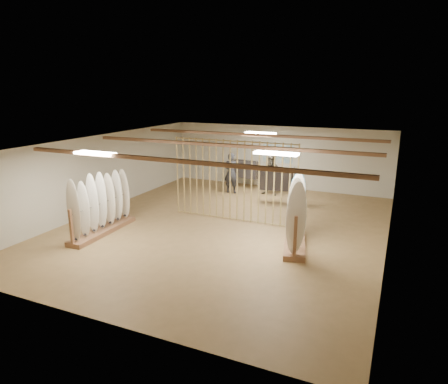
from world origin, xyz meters
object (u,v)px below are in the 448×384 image
at_px(shopper_a, 231,170).
at_px(rack_right, 296,223).
at_px(clothing_rack_a, 246,169).
at_px(rack_left, 102,213).
at_px(clothing_rack_b, 276,180).
at_px(shopper_b, 272,173).

bearing_deg(shopper_a, rack_right, 125.67).
height_order(clothing_rack_a, shopper_a, shopper_a).
relative_size(rack_right, clothing_rack_a, 1.72).
bearing_deg(rack_right, rack_left, 179.80).
xyz_separation_m(rack_right, clothing_rack_a, (-3.80, 5.90, 0.15)).
distance_m(clothing_rack_a, shopper_a, 1.09).
distance_m(clothing_rack_b, shopper_b, 1.15).
bearing_deg(clothing_rack_b, clothing_rack_a, 129.41).
bearing_deg(rack_right, clothing_rack_b, 100.61).
relative_size(rack_right, shopper_b, 1.16).
height_order(rack_left, clothing_rack_a, rack_left).
bearing_deg(shopper_b, rack_right, -59.14).
distance_m(rack_left, clothing_rack_b, 6.81).
bearing_deg(shopper_b, clothing_rack_b, -57.13).
xyz_separation_m(rack_left, clothing_rack_b, (3.99, 5.51, 0.28)).
bearing_deg(shopper_a, shopper_b, -174.36).
distance_m(rack_right, shopper_b, 5.69).
relative_size(shopper_a, shopper_b, 1.01).
xyz_separation_m(clothing_rack_b, shopper_a, (-2.24, 0.72, 0.05)).
distance_m(shopper_a, shopper_b, 1.75).
bearing_deg(rack_left, rack_right, 11.12).
xyz_separation_m(rack_left, shopper_b, (3.48, 6.54, 0.32)).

